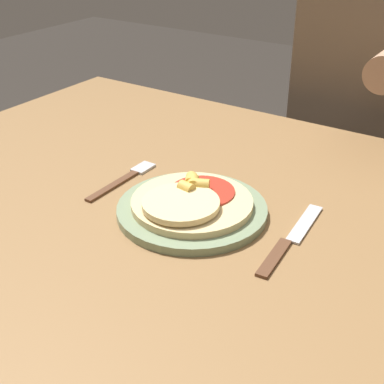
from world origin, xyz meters
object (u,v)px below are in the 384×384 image
(plate, at_px, (192,210))
(fork, at_px, (126,178))
(knife, at_px, (290,239))
(pizza, at_px, (190,201))
(dining_table, at_px, (187,250))
(person_diner, at_px, (373,99))

(plate, bearing_deg, fork, 168.95)
(knife, bearing_deg, pizza, -173.61)
(plate, distance_m, fork, 0.17)
(dining_table, bearing_deg, pizza, -48.46)
(person_diner, bearing_deg, pizza, -95.67)
(plate, height_order, fork, plate)
(dining_table, relative_size, person_diner, 0.98)
(dining_table, xyz_separation_m, fork, (-0.14, 0.00, 0.11))
(plate, xyz_separation_m, pizza, (-0.00, -0.00, 0.02))
(knife, relative_size, person_diner, 0.17)
(plate, relative_size, knife, 1.11)
(plate, xyz_separation_m, person_diner, (0.07, 0.74, -0.01))
(plate, bearing_deg, person_diner, 84.37)
(dining_table, relative_size, fork, 7.06)
(fork, height_order, person_diner, person_diner)
(dining_table, bearing_deg, knife, -4.39)
(pizza, bearing_deg, fork, 167.69)
(pizza, bearing_deg, dining_table, 131.54)
(person_diner, bearing_deg, plate, -95.63)
(plate, height_order, knife, plate)
(knife, bearing_deg, plate, -174.81)
(person_diner, bearing_deg, dining_table, -98.37)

